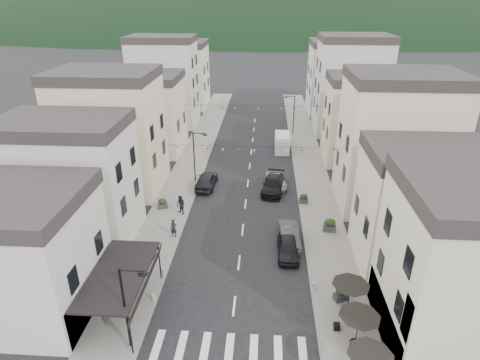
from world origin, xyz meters
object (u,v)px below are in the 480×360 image
object	(u,v)px
parked_car_c	(276,181)
pedestrian_a	(174,228)
parked_car_a	(288,247)
delivery_van	(282,142)
parked_car_d	(273,185)
pedestrian_b	(181,205)
parked_car_e	(206,180)
parked_car_b	(289,236)

from	to	relation	value
parked_car_c	pedestrian_a	distance (m)	14.56
parked_car_a	parked_car_c	world-z (taller)	parked_car_a
delivery_van	parked_car_a	bearing A→B (deg)	-89.89
delivery_van	parked_car_d	bearing A→B (deg)	-95.25
parked_car_c	pedestrian_b	world-z (taller)	pedestrian_b
parked_car_e	parked_car_a	bearing A→B (deg)	128.03
parked_car_b	parked_car_e	bearing A→B (deg)	124.69
delivery_van	pedestrian_a	distance (m)	25.03
parked_car_a	parked_car_c	bearing A→B (deg)	92.80
parked_car_a	pedestrian_a	size ratio (longest dim) A/B	2.52
parked_car_b	pedestrian_a	world-z (taller)	pedestrian_a
parked_car_a	parked_car_c	size ratio (longest dim) A/B	0.95
parked_car_b	pedestrian_b	xyz separation A→B (m)	(-10.38, 4.20, 0.36)
pedestrian_b	delivery_van	bearing A→B (deg)	100.81
parked_car_b	pedestrian_b	bearing A→B (deg)	153.01
parked_car_b	parked_car_e	world-z (taller)	parked_car_e
parked_car_c	parked_car_e	xyz separation A→B (m)	(-7.80, -0.82, 0.21)
parked_car_b	parked_car_d	world-z (taller)	parked_car_d
parked_car_d	parked_car_e	distance (m)	7.49
parked_car_a	parked_car_b	xyz separation A→B (m)	(0.18, 1.79, 0.01)
parked_car_b	pedestrian_a	size ratio (longest dim) A/B	2.62
pedestrian_b	parked_car_a	bearing A→B (deg)	9.42
parked_car_a	parked_car_e	world-z (taller)	parked_car_e
parked_car_a	parked_car_c	distance (m)	13.20
delivery_van	pedestrian_b	world-z (taller)	delivery_van
parked_car_c	pedestrian_b	distance (m)	11.86
parked_car_a	delivery_van	bearing A→B (deg)	88.88
parked_car_a	parked_car_e	xyz separation A→B (m)	(-8.59, 12.36, 0.11)
parked_car_d	pedestrian_b	world-z (taller)	pedestrian_b
parked_car_a	parked_car_e	distance (m)	15.06
parked_car_e	pedestrian_a	bearing A→B (deg)	85.35
parked_car_c	delivery_van	world-z (taller)	delivery_van
parked_car_a	delivery_van	distance (m)	24.78
parked_car_e	delivery_van	distance (m)	15.22
parked_car_a	parked_car_d	size ratio (longest dim) A/B	0.80
parked_car_c	parked_car_d	xyz separation A→B (m)	(-0.32, -1.35, 0.15)
parked_car_c	parked_car_e	distance (m)	7.84
parked_car_d	delivery_van	distance (m)	13.02
parked_car_b	pedestrian_b	world-z (taller)	pedestrian_b
parked_car_d	pedestrian_b	bearing A→B (deg)	-139.29
parked_car_a	pedestrian_a	xyz separation A→B (m)	(-10.03, 1.94, 0.24)
parked_car_b	parked_car_e	xyz separation A→B (m)	(-8.77, 10.58, 0.10)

